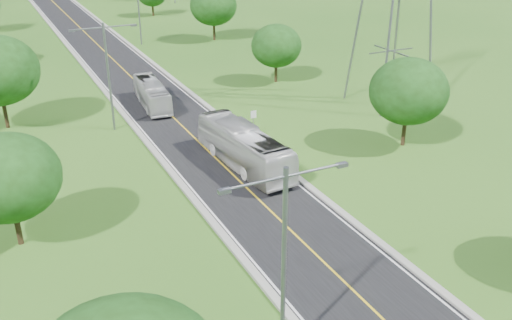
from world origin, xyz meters
The scene contains 14 objects.
ground centered at (0.00, 60.00, 0.00)m, with size 260.00×260.00×0.00m, color #285518.
road centered at (0.00, 66.00, 0.03)m, with size 8.00×150.00×0.06m, color black.
curb_left centered at (-4.25, 66.00, 0.11)m, with size 0.50×150.00×0.22m, color gray.
curb_right centered at (4.25, 66.00, 0.11)m, with size 0.50×150.00×0.22m, color gray.
speed_limit_sign centered at (5.20, 37.98, 1.60)m, with size 0.55×0.09×2.40m.
streetlight_near_left centered at (-6.00, 12.00, 5.94)m, with size 5.90×0.25×10.00m.
streetlight_mid_left centered at (-6.00, 45.00, 5.94)m, with size 5.90×0.25×10.00m.
streetlight_far_right centered at (6.00, 78.00, 5.94)m, with size 5.90×0.25×10.00m.
tree_lb centered at (-16.00, 28.00, 4.64)m, with size 6.30×6.30×7.33m.
tree_rb centered at (16.00, 30.00, 4.95)m, with size 6.72×6.72×7.82m.
tree_rc centered at (15.00, 52.00, 4.33)m, with size 5.88×5.88×6.84m.
tree_rd centered at (17.00, 76.00, 5.27)m, with size 7.14×7.14×8.30m.
bus_outbound centered at (1.51, 32.11, 1.70)m, with size 2.75×11.77×3.28m, color silver.
bus_inbound centered at (-0.80, 49.82, 1.37)m, with size 2.19×9.38×2.61m, color beige.
Camera 1 is at (-16.18, -5.94, 19.71)m, focal length 40.00 mm.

